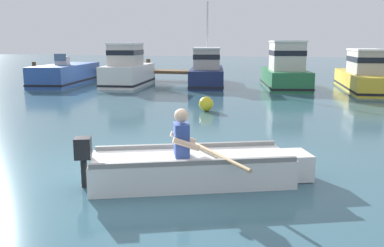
{
  "coord_description": "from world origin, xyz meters",
  "views": [
    {
      "loc": [
        2.94,
        -6.5,
        2.19
      ],
      "look_at": [
        0.57,
        1.59,
        0.55
      ],
      "focal_mm": 39.18,
      "sensor_mm": 36.0,
      "label": 1
    }
  ],
  "objects_px": {
    "moored_boat_green": "(285,71)",
    "moored_boat_blue": "(66,74)",
    "moored_boat_white": "(128,70)",
    "moored_boat_yellow": "(363,75)",
    "rowboat_with_person": "(195,167)",
    "mooring_buoy": "(206,104)",
    "moored_boat_navy": "(207,71)"
  },
  "relations": [
    {
      "from": "moored_boat_blue",
      "to": "moored_boat_navy",
      "type": "bearing_deg",
      "value": 10.65
    },
    {
      "from": "moored_boat_green",
      "to": "moored_boat_yellow",
      "type": "bearing_deg",
      "value": -0.32
    },
    {
      "from": "rowboat_with_person",
      "to": "mooring_buoy",
      "type": "distance_m",
      "value": 7.04
    },
    {
      "from": "moored_boat_navy",
      "to": "mooring_buoy",
      "type": "distance_m",
      "value": 8.42
    },
    {
      "from": "moored_boat_blue",
      "to": "moored_boat_yellow",
      "type": "distance_m",
      "value": 15.0
    },
    {
      "from": "moored_boat_blue",
      "to": "moored_boat_navy",
      "type": "height_order",
      "value": "moored_boat_navy"
    },
    {
      "from": "moored_boat_white",
      "to": "moored_boat_green",
      "type": "relative_size",
      "value": 0.89
    },
    {
      "from": "moored_boat_blue",
      "to": "moored_boat_white",
      "type": "bearing_deg",
      "value": -0.69
    },
    {
      "from": "moored_boat_yellow",
      "to": "mooring_buoy",
      "type": "relative_size",
      "value": 14.31
    },
    {
      "from": "moored_boat_yellow",
      "to": "mooring_buoy",
      "type": "bearing_deg",
      "value": -124.43
    },
    {
      "from": "rowboat_with_person",
      "to": "mooring_buoy",
      "type": "bearing_deg",
      "value": 103.01
    },
    {
      "from": "rowboat_with_person",
      "to": "moored_boat_white",
      "type": "relative_size",
      "value": 0.75
    },
    {
      "from": "moored_boat_blue",
      "to": "moored_boat_green",
      "type": "distance_m",
      "value": 11.48
    },
    {
      "from": "moored_boat_white",
      "to": "moored_boat_yellow",
      "type": "relative_size",
      "value": 0.71
    },
    {
      "from": "moored_boat_blue",
      "to": "moored_boat_white",
      "type": "xyz_separation_m",
      "value": [
        3.63,
        -0.04,
        0.32
      ]
    },
    {
      "from": "moored_boat_white",
      "to": "mooring_buoy",
      "type": "distance_m",
      "value": 8.92
    },
    {
      "from": "rowboat_with_person",
      "to": "moored_boat_blue",
      "type": "xyz_separation_m",
      "value": [
        -11.07,
        13.6,
        0.24
      ]
    },
    {
      "from": "moored_boat_green",
      "to": "moored_boat_yellow",
      "type": "xyz_separation_m",
      "value": [
        3.54,
        -0.02,
        -0.13
      ]
    },
    {
      "from": "moored_boat_green",
      "to": "mooring_buoy",
      "type": "bearing_deg",
      "value": -103.53
    },
    {
      "from": "moored_boat_navy",
      "to": "moored_boat_green",
      "type": "bearing_deg",
      "value": -2.27
    },
    {
      "from": "moored_boat_white",
      "to": "mooring_buoy",
      "type": "xyz_separation_m",
      "value": [
        5.86,
        -6.71,
        -0.58
      ]
    },
    {
      "from": "moored_boat_navy",
      "to": "mooring_buoy",
      "type": "relative_size",
      "value": 13.13
    },
    {
      "from": "moored_boat_blue",
      "to": "moored_boat_navy",
      "type": "relative_size",
      "value": 1.01
    },
    {
      "from": "moored_boat_blue",
      "to": "moored_boat_yellow",
      "type": "relative_size",
      "value": 0.92
    },
    {
      "from": "moored_boat_white",
      "to": "moored_boat_green",
      "type": "bearing_deg",
      "value": 9.38
    },
    {
      "from": "rowboat_with_person",
      "to": "moored_boat_green",
      "type": "distance_m",
      "value": 14.86
    },
    {
      "from": "rowboat_with_person",
      "to": "moored_boat_navy",
      "type": "relative_size",
      "value": 0.58
    },
    {
      "from": "rowboat_with_person",
      "to": "moored_boat_navy",
      "type": "xyz_separation_m",
      "value": [
        -3.63,
        15.0,
        0.48
      ]
    },
    {
      "from": "moored_boat_blue",
      "to": "moored_boat_white",
      "type": "relative_size",
      "value": 1.3
    },
    {
      "from": "moored_boat_blue",
      "to": "moored_boat_yellow",
      "type": "height_order",
      "value": "moored_boat_yellow"
    },
    {
      "from": "moored_boat_green",
      "to": "moored_boat_blue",
      "type": "bearing_deg",
      "value": -173.79
    },
    {
      "from": "moored_boat_green",
      "to": "moored_boat_yellow",
      "type": "relative_size",
      "value": 0.8
    }
  ]
}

